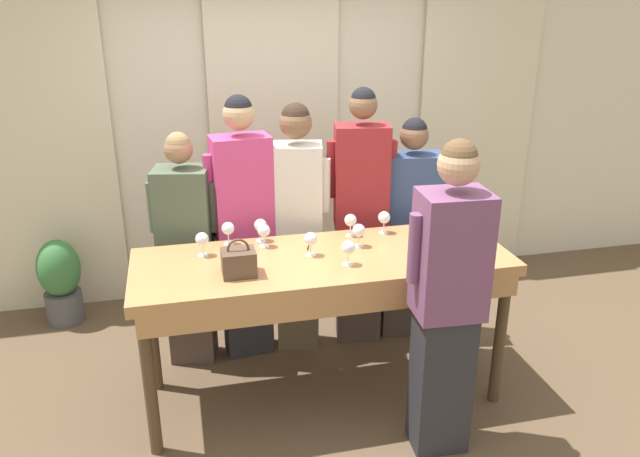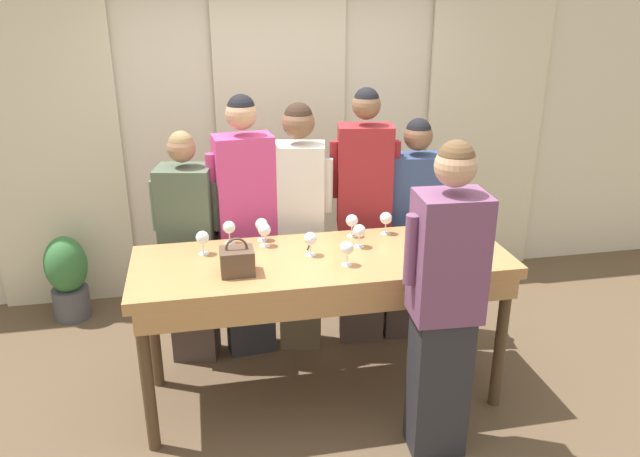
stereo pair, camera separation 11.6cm
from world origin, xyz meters
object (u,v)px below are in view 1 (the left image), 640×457
Objects in this scene: wine_bottle at (429,220)px; handbag at (239,262)px; wine_glass_back_right at (384,218)px; wine_glass_near_host at (359,231)px; guest_olive_jacket at (187,250)px; wine_glass_back_left at (348,248)px; wine_glass_front_mid at (311,240)px; wine_glass_back_mid at (202,239)px; wine_glass_front_left at (264,231)px; potted_plant at (60,280)px; guest_cream_sweater at (297,226)px; guest_pink_top at (244,227)px; wine_glass_front_right at (423,242)px; tasting_bar at (324,273)px; wine_glass_center_mid at (351,221)px; host_pouring at (447,301)px; wine_glass_center_left at (228,229)px; guest_striped_shirt at (360,216)px; wine_glass_center_right at (425,212)px; guest_navy_coat at (409,229)px.

handbag is (-1.24, -0.29, -0.04)m from wine_bottle.
wine_glass_near_host is (-0.22, -0.18, 0.00)m from wine_glass_back_right.
wine_glass_near_host is at bearing -27.08° from guest_olive_jacket.
wine_glass_back_left is 1.00× the size of wine_glass_near_host.
wine_bottle is 2.14× the size of wine_glass_front_mid.
wine_glass_front_mid and wine_glass_back_mid have the same top height.
wine_glass_front_left is 1.96m from potted_plant.
wine_glass_back_left is (0.43, -0.38, -0.00)m from wine_glass_front_left.
guest_cream_sweater is (0.29, 0.40, -0.14)m from wine_glass_front_left.
handbag is 0.84m from guest_olive_jacket.
wine_glass_front_right is at bearing -39.49° from guest_pink_top.
wine_glass_front_left is 0.38m from wine_glass_back_mid.
tasting_bar is 0.77m from guest_pink_top.
wine_glass_center_mid is 0.08× the size of host_pouring.
guest_olive_jacket reaches higher than handbag.
wine_glass_center_left is (-0.01, 0.45, 0.03)m from handbag.
wine_glass_center_mid reaches higher than potted_plant.
wine_bottle is 2.14× the size of wine_glass_front_left.
wine_glass_front_left is at bearing -151.65° from guest_striped_shirt.
wine_glass_center_right is 0.08× the size of host_pouring.
guest_navy_coat is (0.23, 0.79, -0.23)m from wine_glass_front_right.
wine_glass_center_right and wine_glass_back_left have the same top height.
guest_olive_jacket is at bearing 149.57° from wine_glass_front_right.
wine_glass_front_mid is 0.78m from guest_striped_shirt.
wine_glass_center_left is at bearing 178.00° from wine_glass_back_right.
wine_glass_back_mid is 0.09× the size of guest_navy_coat.
wine_glass_center_mid is at bearing 5.30° from wine_glass_front_left.
wine_glass_center_right is at bearing 19.99° from handbag.
guest_olive_jacket reaches higher than wine_glass_near_host.
wine_glass_near_host is 0.79m from guest_navy_coat.
guest_navy_coat is at bearing 0.00° from guest_olive_jacket.
wine_glass_center_left is at bearing -50.44° from guest_olive_jacket.
wine_glass_front_left is 0.57m from wine_glass_center_mid.
potted_plant is (-1.68, 1.34, -0.71)m from wine_glass_front_mid.
handbag is 0.48m from wine_glass_front_mid.
tasting_bar is 15.25× the size of wine_glass_center_mid.
potted_plant is at bearing 141.27° from tasting_bar.
guest_pink_top reaches higher than wine_glass_back_right.
guest_cream_sweater is 0.99× the size of host_pouring.
wine_glass_front_mid is 1.00× the size of wine_glass_center_right.
wine_glass_front_right is 1.25m from guest_pink_top.
handbag reaches higher than wine_glass_front_mid.
wine_glass_front_left is at bearing 155.94° from wine_glass_front_right.
wine_glass_near_host is at bearing -156.20° from wine_glass_center_right.
guest_pink_top is at bearing -180.00° from guest_cream_sweater.
guest_olive_jacket is 0.99× the size of guest_navy_coat.
guest_navy_coat reaches higher than wine_glass_back_mid.
host_pouring reaches higher than wine_glass_back_right.
wine_glass_back_right is 0.63m from guest_cream_sweater.
wine_glass_front_mid is at bearing -167.81° from wine_glass_near_host.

